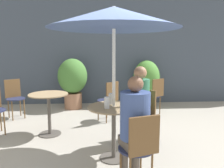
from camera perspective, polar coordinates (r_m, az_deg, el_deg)
ground_plane at (r=3.24m, az=2.28°, el=-19.06°), size 20.00×20.00×0.00m
storefront_wall at (r=6.23m, az=-0.73°, el=8.62°), size 10.00×0.06×3.00m
cafe_table_near at (r=3.06m, az=0.45°, el=-9.29°), size 0.72×0.72×0.75m
cafe_table_far at (r=4.08m, az=-16.18°, el=-5.18°), size 0.69×0.69×0.75m
bistro_chair_0 at (r=2.40m, az=7.32°, el=-15.55°), size 0.42×0.43×0.87m
bistro_chair_1 at (r=3.69m, az=8.28°, el=-6.86°), size 0.45×0.46×0.87m
bistro_chair_2 at (r=5.40m, az=-24.18°, el=-2.56°), size 0.45×0.46×0.87m
bistro_chair_3 at (r=4.64m, az=-0.68°, el=-3.53°), size 0.45×0.46×0.87m
bistro_chair_4 at (r=5.23m, az=11.21°, el=-2.30°), size 0.44×0.45×0.87m
seated_person_0 at (r=2.44m, az=5.86°, el=-9.76°), size 0.36×0.38×1.25m
seated_person_1 at (r=3.51m, az=7.15°, el=-3.70°), size 0.39×0.39×1.27m
beer_glass_0 at (r=2.89m, az=-1.37°, el=-4.90°), size 0.07×0.07×0.15m
beer_glass_1 at (r=2.96m, az=3.06°, el=-4.36°), size 0.07×0.07×0.18m
beer_glass_2 at (r=3.12m, az=-0.25°, el=-3.87°), size 0.07×0.07×0.16m
potted_plant_0 at (r=5.77m, az=-10.24°, el=1.17°), size 0.76×0.76×1.31m
potted_plant_1 at (r=6.01m, az=8.97°, el=1.16°), size 0.72×0.72×1.25m
umbrella at (r=2.94m, az=0.49°, el=16.88°), size 1.72×1.72×2.07m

